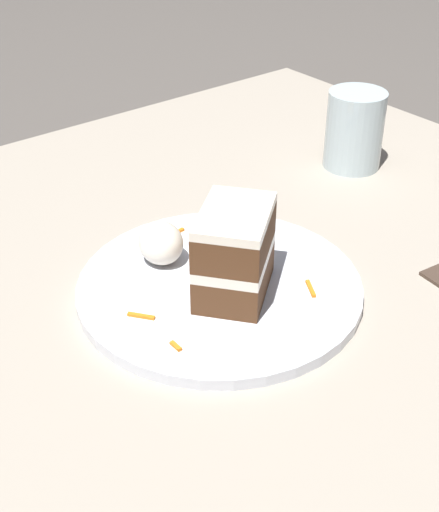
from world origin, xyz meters
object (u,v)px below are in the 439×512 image
(cake_slice, at_px, (234,252))
(drinking_glass, at_px, (354,135))
(orange_garnish, at_px, (233,229))
(cream_dollop, at_px, (161,243))
(plate, at_px, (219,287))

(cake_slice, xyz_separation_m, drinking_glass, (-0.14, 0.32, -0.01))
(drinking_glass, bearing_deg, orange_garnish, -78.56)
(cream_dollop, relative_size, drinking_glass, 0.49)
(plate, relative_size, orange_garnish, 4.30)
(cake_slice, height_order, cream_dollop, cake_slice)
(plate, bearing_deg, cake_slice, 5.94)
(cream_dollop, distance_m, drinking_glass, 0.35)
(cake_slice, height_order, orange_garnish, cake_slice)
(cake_slice, distance_m, orange_garnish, 0.12)
(plate, height_order, drinking_glass, drinking_glass)
(plate, relative_size, drinking_glass, 2.77)
(cake_slice, xyz_separation_m, cream_dollop, (-0.09, -0.03, -0.02))
(cream_dollop, bearing_deg, cake_slice, 16.36)
(plate, bearing_deg, cream_dollop, -160.70)
(orange_garnish, bearing_deg, drinking_glass, 101.44)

